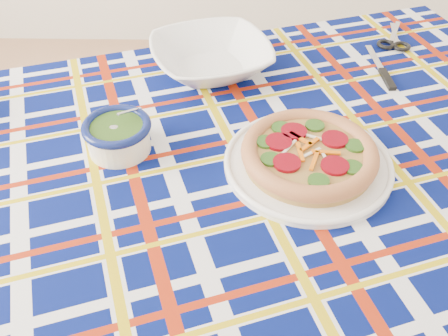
# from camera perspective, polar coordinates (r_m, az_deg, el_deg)

# --- Properties ---
(floor) EXTENTS (4.00, 4.00, 0.00)m
(floor) POSITION_cam_1_polar(r_m,az_deg,el_deg) (1.81, -15.23, -16.79)
(floor) COLOR #A77756
(floor) RESTS_ON ground
(dining_table) EXTENTS (2.01, 1.60, 0.82)m
(dining_table) POSITION_cam_1_polar(r_m,az_deg,el_deg) (1.06, -1.45, -4.25)
(dining_table) COLOR brown
(dining_table) RESTS_ON floor
(tablecloth) EXTENTS (2.06, 1.65, 0.12)m
(tablecloth) POSITION_cam_1_polar(r_m,az_deg,el_deg) (1.04, -1.48, -3.22)
(tablecloth) COLOR #040E51
(tablecloth) RESTS_ON dining_table
(main_focaccia_plate) EXTENTS (0.47, 0.47, 0.07)m
(main_focaccia_plate) POSITION_cam_1_polar(r_m,az_deg,el_deg) (1.01, 9.71, 1.61)
(main_focaccia_plate) COLOR #A97C3C
(main_focaccia_plate) RESTS_ON tablecloth
(pesto_bowl) EXTENTS (0.18, 0.18, 0.09)m
(pesto_bowl) POSITION_cam_1_polar(r_m,az_deg,el_deg) (1.06, -12.06, 3.88)
(pesto_bowl) COLOR #1F3D10
(pesto_bowl) RESTS_ON tablecloth
(serving_bowl) EXTENTS (0.39, 0.39, 0.07)m
(serving_bowl) POSITION_cam_1_polar(r_m,az_deg,el_deg) (1.31, -1.48, 12.52)
(serving_bowl) COLOR white
(serving_bowl) RESTS_ON tablecloth
(table_knife) EXTENTS (0.04, 0.24, 0.01)m
(table_knife) POSITION_cam_1_polar(r_m,az_deg,el_deg) (1.43, 16.92, 11.91)
(table_knife) COLOR silver
(table_knife) RESTS_ON tablecloth
(kitchen_scissors) EXTENTS (0.15, 0.22, 0.02)m
(kitchen_scissors) POSITION_cam_1_polar(r_m,az_deg,el_deg) (1.58, 18.91, 14.45)
(kitchen_scissors) COLOR silver
(kitchen_scissors) RESTS_ON tablecloth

